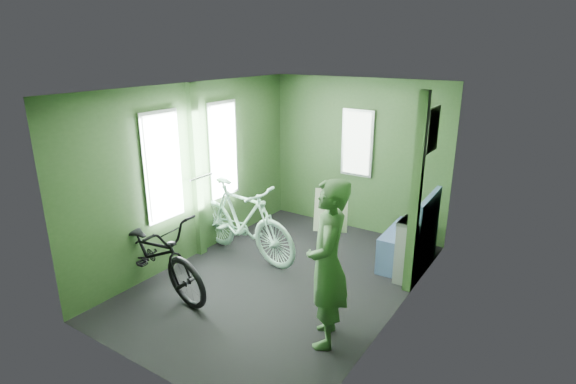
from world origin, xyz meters
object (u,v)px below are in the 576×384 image
at_px(bicycle_mint, 244,257).
at_px(bicycle_black, 157,289).
at_px(passenger, 328,264).
at_px(waste_box, 408,251).
at_px(bench_seat, 410,244).

bearing_deg(bicycle_mint, bicycle_black, 172.46).
bearing_deg(bicycle_black, passenger, -74.89).
height_order(passenger, waste_box, passenger).
relative_size(bicycle_black, bench_seat, 1.85).
height_order(passenger, bench_seat, passenger).
xyz_separation_m(waste_box, bench_seat, (-0.11, 0.42, -0.10)).
distance_m(bicycle_black, passenger, 2.29).
bearing_deg(bicycle_mint, passenger, -111.28).
bearing_deg(waste_box, passenger, -99.46).
bearing_deg(bench_seat, bicycle_black, -137.87).
distance_m(waste_box, bench_seat, 0.44).
xyz_separation_m(bicycle_mint, waste_box, (2.05, 0.58, 0.39)).
bearing_deg(waste_box, bicycle_mint, -164.22).
relative_size(bicycle_mint, passenger, 1.09).
height_order(bicycle_mint, waste_box, waste_box).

